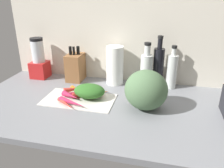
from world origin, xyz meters
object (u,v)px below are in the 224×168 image
blender_appliance (39,61)px  bottle_1 (158,67)px  bottle_0 (146,70)px  carrot_6 (66,104)px  carrot_4 (91,91)px  carrot_2 (84,94)px  carrot_5 (72,103)px  carrot_7 (74,89)px  winter_squash (146,90)px  paper_towel_roll (115,65)px  carrot_0 (99,93)px  knife_block (75,67)px  carrot_8 (71,96)px  cutting_board (79,99)px  carrot_9 (88,90)px  carrot_3 (77,90)px  carrot_1 (79,93)px  bottle_2 (172,71)px

blender_appliance → bottle_1: size_ratio=0.86×
bottle_1 → bottle_0: bearing=-154.5°
carrot_6 → carrot_4: bearing=67.4°
carrot_2 → carrot_5: size_ratio=0.85×
carrot_7 → bottle_1: bottle_1 is taller
winter_squash → paper_towel_roll: size_ratio=0.88×
carrot_0 → bottle_0: size_ratio=0.39×
knife_block → carrot_5: bearing=-71.2°
carrot_0 → carrot_8: (-14.87, -7.27, 0.01)cm
cutting_board → carrot_9: 9.68cm
carrot_5 → carrot_8: (-4.15, 7.46, 0.18)cm
winter_squash → carrot_4: bearing=163.7°
carrot_4 → carrot_8: (-8.55, -9.98, 0.65)cm
carrot_4 → carrot_3: bearing=-172.5°
carrot_5 → paper_towel_roll: (14.95, 36.89, 10.17)cm
knife_block → carrot_9: bearing=-51.8°
knife_block → carrot_8: bearing=-74.0°
carrot_1 → carrot_5: size_ratio=0.93×
carrot_0 → bottle_0: bottle_0 is taller
carrot_4 → carrot_5: bearing=-104.2°
cutting_board → bottle_2: size_ratio=1.48×
carrot_0 → knife_block: knife_block is taller
carrot_0 → knife_block: bearing=136.3°
bottle_0 → cutting_board: bearing=-143.3°
cutting_board → bottle_2: (50.65, 30.12, 10.99)cm
carrot_1 → carrot_7: 5.23cm
carrot_2 → winter_squash: size_ratio=0.64×
carrot_5 → carrot_7: (-5.96, 16.57, 0.08)cm
carrot_7 → bottle_0: (41.42, 17.94, 9.43)cm
carrot_3 → carrot_6: carrot_3 is taller
carrot_0 → winter_squash: size_ratio=0.52×
carrot_3 → carrot_0: bearing=-6.5°
carrot_0 → bottle_1: 40.78cm
carrot_3 → bottle_0: size_ratio=0.37×
carrot_9 → bottle_1: bottle_1 is taller
carrot_3 → paper_towel_roll: size_ratio=0.43×
carrot_1 → carrot_5: carrot_5 is taller
carrot_6 → bottle_1: bearing=40.4°
carrot_3 → carrot_5: size_ratio=0.65×
carrot_4 → carrot_8: bearing=-130.6°
carrot_5 → bottle_1: bottle_1 is taller
carrot_4 → bottle_2: 52.03cm
carrot_6 → carrot_1: bearing=83.5°
carrot_2 → carrot_3: size_ratio=1.31×
carrot_0 → paper_towel_roll: size_ratio=0.46×
bottle_1 → carrot_1: bearing=-151.3°
carrot_2 → carrot_8: carrot_8 is taller
carrot_4 → carrot_7: bearing=-175.2°
winter_squash → bottle_0: bearing=95.5°
carrot_9 → bottle_0: 38.20cm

